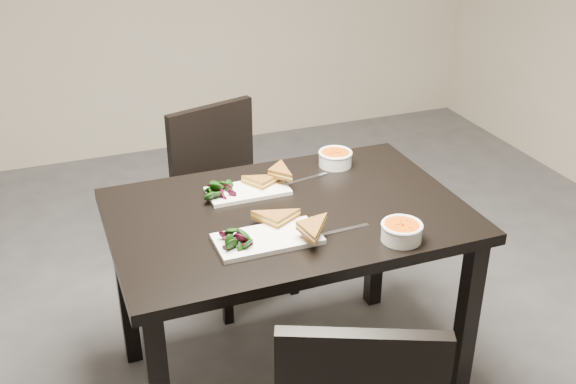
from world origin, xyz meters
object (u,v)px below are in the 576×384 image
at_px(table, 288,235).
at_px(soup_bowl_near, 402,231).
at_px(plate_far, 248,191).
at_px(soup_bowl_far, 335,157).
at_px(chair_far, 227,190).
at_px(plate_near, 267,239).

distance_m(table, soup_bowl_near, 0.43).
height_order(plate_far, soup_bowl_far, soup_bowl_far).
bearing_deg(chair_far, soup_bowl_near, -91.30).
xyz_separation_m(table, soup_bowl_near, (0.26, -0.31, 0.13)).
xyz_separation_m(plate_near, soup_bowl_near, (0.40, -0.14, 0.03)).
bearing_deg(plate_far, soup_bowl_near, -54.01).
bearing_deg(plate_near, chair_far, 82.54).
height_order(chair_far, plate_far, chair_far).
bearing_deg(plate_far, chair_far, 82.60).
xyz_separation_m(table, plate_near, (-0.13, -0.17, 0.11)).
bearing_deg(plate_near, soup_bowl_far, 45.54).
distance_m(soup_bowl_near, soup_bowl_far, 0.59).
bearing_deg(table, soup_bowl_near, -49.63).
bearing_deg(soup_bowl_far, soup_bowl_near, -93.66).
bearing_deg(table, plate_near, -128.48).
distance_m(plate_near, soup_bowl_far, 0.62).
relative_size(plate_near, soup_bowl_near, 2.49).
bearing_deg(soup_bowl_near, soup_bowl_far, 86.34).
xyz_separation_m(chair_far, plate_far, (-0.07, -0.55, 0.27)).
bearing_deg(table, soup_bowl_far, 42.41).
distance_m(plate_far, soup_bowl_far, 0.40).
bearing_deg(soup_bowl_near, plate_far, 125.99).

